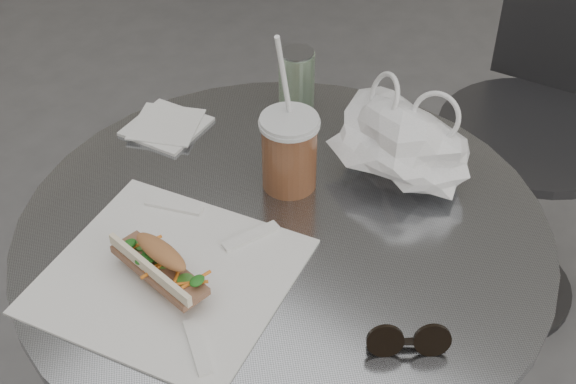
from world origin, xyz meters
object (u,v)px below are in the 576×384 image
Objects in this scene: cafe_table at (284,350)px; drink_can at (297,82)px; chair_far at (528,172)px; sunglasses at (408,341)px; banh_mi at (160,266)px; iced_coffee at (289,151)px.

cafe_table is 0.44m from drink_can.
drink_can is at bearing 60.05° from chair_far.
sunglasses is at bearing 93.47° from chair_far.
iced_coffee reaches higher than banh_mi.
chair_far is 4.02× the size of banh_mi.
drink_can reaches higher than cafe_table.
iced_coffee reaches higher than cafe_table.
chair_far reaches higher than cafe_table.
cafe_table is at bearing -57.45° from drink_can.
sunglasses is (0.16, -0.90, 0.41)m from chair_far.
iced_coffee is 0.19m from drink_can.
sunglasses is at bearing 25.09° from banh_mi.
iced_coffee is 2.81× the size of sunglasses.
cafe_table is 0.36m from banh_mi.
chair_far is 0.87m from iced_coffee.
drink_can is (-0.11, 0.16, -0.01)m from iced_coffee.
cafe_table is 3.91× the size of banh_mi.
chair_far is 8.53× the size of sunglasses.
sunglasses is (0.25, -0.08, 0.29)m from cafe_table.
cafe_table is at bearing -58.38° from iced_coffee.
drink_can is at bearing 110.67° from banh_mi.
drink_can is at bearing 122.55° from cafe_table.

